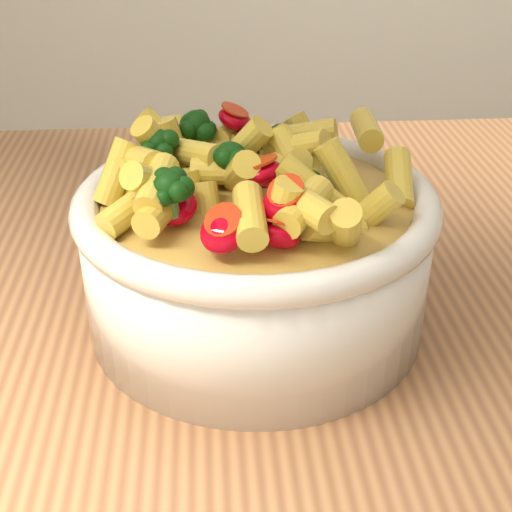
{
  "coord_description": "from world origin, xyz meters",
  "views": [
    {
      "loc": [
        0.01,
        -0.54,
        1.23
      ],
      "look_at": [
        0.05,
        -0.06,
        0.96
      ],
      "focal_mm": 50.0,
      "sensor_mm": 36.0,
      "label": 1
    }
  ],
  "objects": [
    {
      "name": "serving_bowl",
      "position": [
        0.05,
        -0.06,
        0.96
      ],
      "size": [
        0.27,
        0.27,
        0.12
      ],
      "color": "white",
      "rests_on": "table"
    },
    {
      "name": "pasta_salad",
      "position": [
        0.05,
        -0.06,
        1.03
      ],
      "size": [
        0.22,
        0.22,
        0.05
      ],
      "color": "#F4C94D",
      "rests_on": "serving_bowl"
    },
    {
      "name": "table",
      "position": [
        0.0,
        0.0,
        0.8
      ],
      "size": [
        1.2,
        0.8,
        0.9
      ],
      "color": "#B67C4E",
      "rests_on": "ground"
    }
  ]
}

